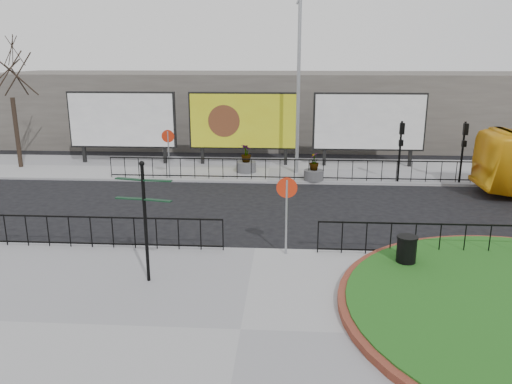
# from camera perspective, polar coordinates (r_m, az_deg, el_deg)

# --- Properties ---
(ground) EXTENTS (90.00, 90.00, 0.00)m
(ground) POSITION_cam_1_polar(r_m,az_deg,el_deg) (16.33, -0.11, -6.82)
(ground) COLOR black
(ground) RESTS_ON ground
(pavement_near) EXTENTS (30.00, 10.00, 0.12)m
(pavement_near) POSITION_cam_1_polar(r_m,az_deg,el_deg) (11.82, -1.77, -15.66)
(pavement_near) COLOR gray
(pavement_near) RESTS_ON ground
(pavement_far) EXTENTS (44.00, 6.00, 0.12)m
(pavement_far) POSITION_cam_1_polar(r_m,az_deg,el_deg) (27.79, 1.52, 2.61)
(pavement_far) COLOR gray
(pavement_far) RESTS_ON ground
(railing_near_left) EXTENTS (10.00, 0.10, 1.10)m
(railing_near_left) POSITION_cam_1_polar(r_m,az_deg,el_deg) (17.26, -20.54, -4.22)
(railing_near_left) COLOR black
(railing_near_left) RESTS_ON pavement_near
(railing_near_right) EXTENTS (9.00, 0.10, 1.10)m
(railing_near_right) POSITION_cam_1_polar(r_m,az_deg,el_deg) (16.70, 22.75, -5.08)
(railing_near_right) COLOR black
(railing_near_right) RESTS_ON pavement_near
(railing_far) EXTENTS (18.00, 0.10, 1.10)m
(railing_far) POSITION_cam_1_polar(r_m,az_deg,el_deg) (25.00, 3.58, 2.59)
(railing_far) COLOR black
(railing_far) RESTS_ON pavement_far
(speed_sign_far) EXTENTS (0.64, 0.07, 2.47)m
(speed_sign_far) POSITION_cam_1_polar(r_m,az_deg,el_deg) (25.58, -10.00, 5.52)
(speed_sign_far) COLOR gray
(speed_sign_far) RESTS_ON pavement_far
(speed_sign_near) EXTENTS (0.64, 0.07, 2.47)m
(speed_sign_near) POSITION_cam_1_polar(r_m,az_deg,el_deg) (15.29, 3.53, -0.79)
(speed_sign_near) COLOR gray
(speed_sign_near) RESTS_ON pavement_near
(billboard_left) EXTENTS (6.20, 0.31, 4.10)m
(billboard_left) POSITION_cam_1_polar(r_m,az_deg,el_deg) (29.84, -15.07, 7.92)
(billboard_left) COLOR black
(billboard_left) RESTS_ON pavement_far
(billboard_mid) EXTENTS (6.20, 0.31, 4.10)m
(billboard_mid) POSITION_cam_1_polar(r_m,az_deg,el_deg) (28.40, -1.43, 8.09)
(billboard_mid) COLOR black
(billboard_mid) RESTS_ON pavement_far
(billboard_right) EXTENTS (6.20, 0.31, 4.10)m
(billboard_right) POSITION_cam_1_polar(r_m,az_deg,el_deg) (28.65, 12.80, 7.78)
(billboard_right) COLOR black
(billboard_right) RESTS_ON pavement_far
(lamp_post) EXTENTS (0.74, 0.18, 9.23)m
(lamp_post) POSITION_cam_1_polar(r_m,az_deg,el_deg) (26.14, 4.89, 12.32)
(lamp_post) COLOR gray
(lamp_post) RESTS_ON pavement_far
(signal_pole_a) EXTENTS (0.22, 0.26, 3.00)m
(signal_pole_a) POSITION_cam_1_polar(r_m,az_deg,el_deg) (25.37, 16.21, 5.49)
(signal_pole_a) COLOR black
(signal_pole_a) RESTS_ON pavement_far
(signal_pole_b) EXTENTS (0.22, 0.26, 3.00)m
(signal_pole_b) POSITION_cam_1_polar(r_m,az_deg,el_deg) (26.18, 22.66, 5.20)
(signal_pole_b) COLOR black
(signal_pole_b) RESTS_ON pavement_far
(tree_left) EXTENTS (2.00, 2.00, 7.00)m
(tree_left) POSITION_cam_1_polar(r_m,az_deg,el_deg) (30.64, -26.01, 9.02)
(tree_left) COLOR #2D2119
(tree_left) RESTS_ON pavement_far
(building_backdrop) EXTENTS (40.00, 10.00, 5.00)m
(building_backdrop) POSITION_cam_1_polar(r_m,az_deg,el_deg) (37.29, 2.14, 9.64)
(building_backdrop) COLOR #5B5650
(building_backdrop) RESTS_ON ground
(fingerpost_sign) EXTENTS (1.59, 0.48, 3.39)m
(fingerpost_sign) POSITION_cam_1_polar(r_m,az_deg,el_deg) (13.65, -12.61, -2.03)
(fingerpost_sign) COLOR black
(fingerpost_sign) RESTS_ON pavement_near
(litter_bin) EXTENTS (0.61, 0.61, 1.00)m
(litter_bin) POSITION_cam_1_polar(r_m,az_deg,el_deg) (15.23, 16.80, -6.63)
(litter_bin) COLOR black
(litter_bin) RESTS_ON pavement_near
(planter_b) EXTENTS (1.05, 1.05, 1.51)m
(planter_b) POSITION_cam_1_polar(r_m,az_deg,el_deg) (26.76, -1.13, 3.37)
(planter_b) COLOR #4C4C4F
(planter_b) RESTS_ON pavement_far
(planter_c) EXTENTS (0.98, 0.98, 1.40)m
(planter_c) POSITION_cam_1_polar(r_m,az_deg,el_deg) (25.15, 6.62, 2.41)
(planter_c) COLOR #4C4C4F
(planter_c) RESTS_ON pavement_far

